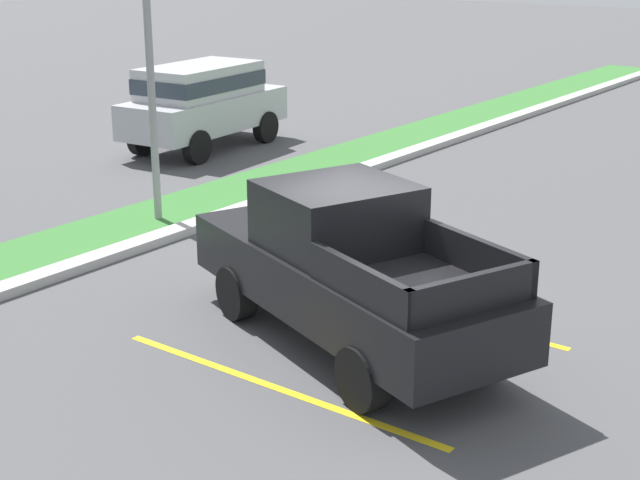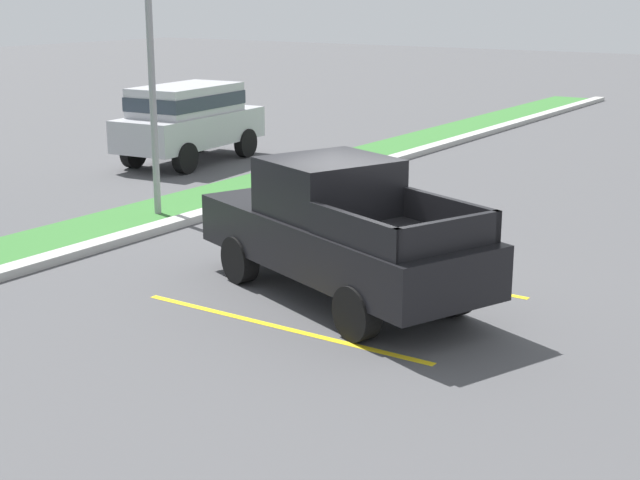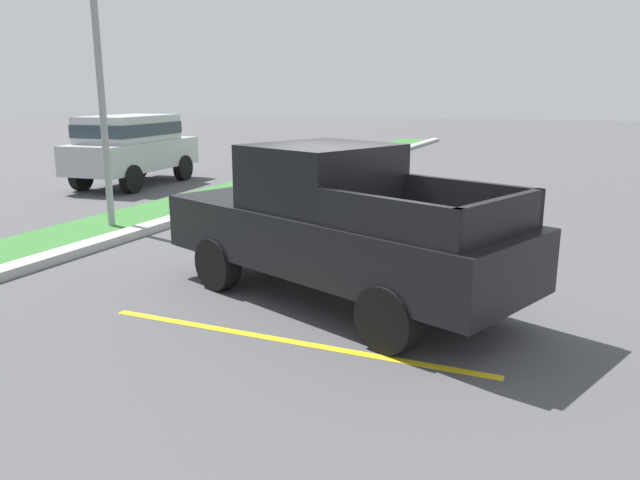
% 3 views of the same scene
% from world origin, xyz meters
% --- Properties ---
extents(ground_plane, '(120.00, 120.00, 0.00)m').
position_xyz_m(ground_plane, '(0.00, 0.00, 0.00)').
color(ground_plane, '#4C4C4F').
extents(parking_line_near, '(0.12, 4.80, 0.01)m').
position_xyz_m(parking_line_near, '(-2.13, -0.12, 0.00)').
color(parking_line_near, yellow).
rests_on(parking_line_near, ground).
extents(parking_line_far, '(0.12, 4.80, 0.01)m').
position_xyz_m(parking_line_far, '(0.97, -0.12, 0.00)').
color(parking_line_far, yellow).
rests_on(parking_line_far, ground).
extents(curb_strip, '(56.00, 0.40, 0.15)m').
position_xyz_m(curb_strip, '(0.00, 5.00, 0.07)').
color(curb_strip, '#B2B2AD').
rests_on(curb_strip, ground).
extents(grass_median, '(56.00, 1.80, 0.06)m').
position_xyz_m(grass_median, '(0.00, 6.10, 0.03)').
color(grass_median, '#387533').
rests_on(grass_median, ground).
extents(pickup_truck_main, '(3.66, 5.55, 2.10)m').
position_xyz_m(pickup_truck_main, '(-0.56, -0.07, 1.04)').
color(pickup_truck_main, black).
rests_on(pickup_truck_main, ground).
extents(suv_distant, '(4.74, 2.27, 2.10)m').
position_xyz_m(suv_distant, '(6.84, 9.52, 1.24)').
color(suv_distant, black).
rests_on(suv_distant, ground).
extents(street_light, '(0.24, 1.49, 6.55)m').
position_xyz_m(street_light, '(1.78, 5.74, 3.82)').
color(street_light, gray).
rests_on(street_light, ground).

